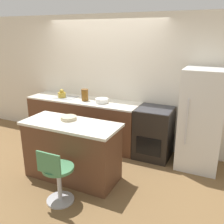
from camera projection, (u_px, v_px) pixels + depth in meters
ground_plane at (91, 151)px, 4.96m from camera, size 14.00×14.00×0.00m
wall_back at (106, 81)px, 5.15m from camera, size 8.00×0.06×2.60m
back_counter at (83, 121)px, 5.25m from camera, size 2.39×0.64×0.94m
kitchen_island at (72, 150)px, 3.94m from camera, size 1.52×0.66×0.94m
oven_range at (154, 133)px, 4.63m from camera, size 0.64×0.65×0.94m
refrigerator at (201, 120)px, 4.17m from camera, size 0.68×0.70×1.71m
stool_chair at (57, 177)px, 3.35m from camera, size 0.43×0.43×0.82m
kettle at (62, 94)px, 5.24m from camera, size 0.16×0.16×0.18m
mixing_bowl at (102, 100)px, 4.86m from camera, size 0.25×0.25×0.08m
canister_jar at (85, 95)px, 4.99m from camera, size 0.14×0.14×0.23m
fruit_bowl at (69, 118)px, 3.93m from camera, size 0.25×0.25×0.06m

